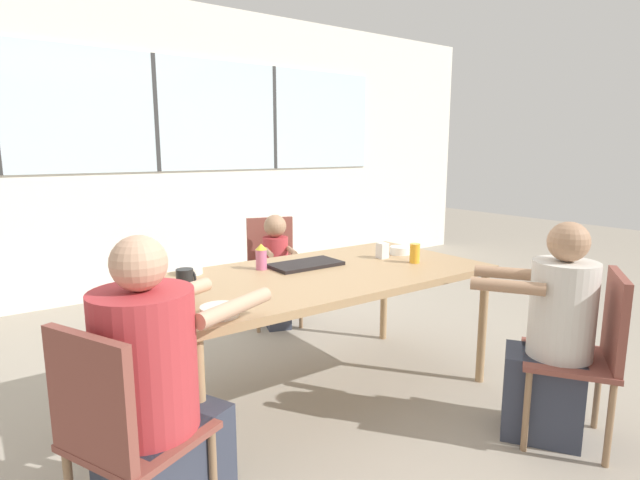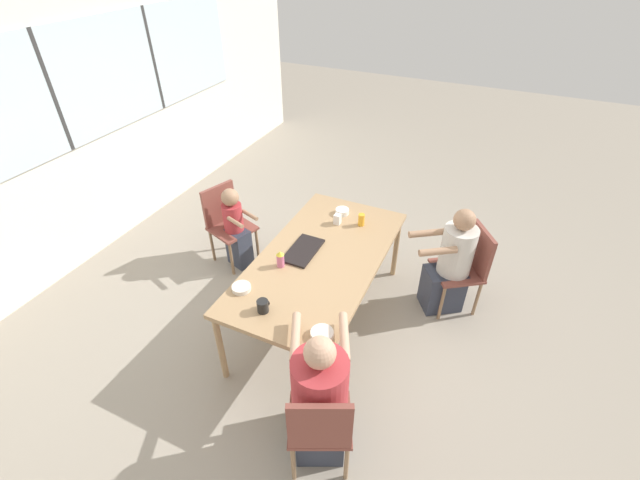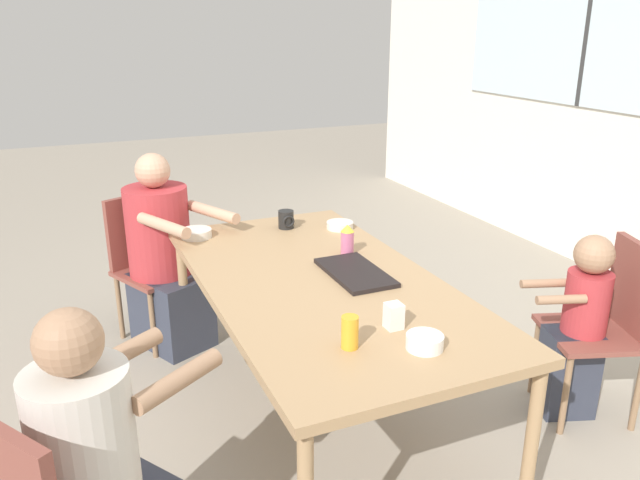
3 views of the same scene
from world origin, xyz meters
TOP-DOWN VIEW (x-y plane):
  - ground_plane at (0.00, 0.00)m, footprint 16.00×16.00m
  - wall_back_with_windows at (0.00, 2.71)m, footprint 8.40×0.08m
  - dining_table at (0.00, 0.00)m, footprint 1.88×0.96m
  - chair_for_woman_green_shirt at (0.75, -1.13)m, footprint 0.55×0.55m
  - chair_for_man_blue_shirt at (-1.23, -0.57)m, footprint 0.53×0.53m
  - chair_for_toddler at (0.44, 1.28)m, footprint 0.51×0.51m
  - person_woman_green_shirt at (0.66, -0.99)m, footprint 0.54×0.60m
  - person_man_blue_shirt at (-1.08, -0.49)m, footprint 0.72×0.58m
  - person_toddler at (0.39, 1.13)m, footprint 0.31×0.41m
  - food_tray_dark at (0.01, 0.16)m, footprint 0.41×0.22m
  - coffee_mug at (-0.73, 0.11)m, footprint 0.09×0.08m
  - sippy_cup at (-0.23, 0.24)m, footprint 0.07×0.07m
  - juice_glass at (0.59, -0.15)m, footprint 0.06×0.06m
  - milk_carton_small at (0.52, 0.06)m, footprint 0.06×0.06m
  - bowl_white_shallow at (0.70, 0.09)m, footprint 0.13×0.13m
  - bowl_cereal at (-0.61, 0.38)m, footprint 0.14×0.14m
  - bowl_fruit at (-0.77, -0.37)m, footprint 0.16×0.16m

SIDE VIEW (x-z plane):
  - ground_plane at x=0.00m, z-range 0.00..0.00m
  - person_toddler at x=0.39m, z-range -0.02..0.88m
  - person_woman_green_shirt at x=0.66m, z-range -0.05..1.02m
  - person_man_blue_shirt at x=-1.08m, z-range -0.07..1.05m
  - chair_for_woman_green_shirt at x=0.75m, z-range 0.08..0.92m
  - chair_for_man_blue_shirt at x=-1.23m, z-range 0.08..0.92m
  - chair_for_toddler at x=0.44m, z-range 0.08..0.92m
  - dining_table at x=0.00m, z-range 0.31..1.04m
  - food_tray_dark at x=0.01m, z-range 0.73..0.75m
  - bowl_cereal at x=-0.61m, z-range 0.73..0.77m
  - bowl_fruit at x=-0.77m, z-range 0.73..0.77m
  - bowl_white_shallow at x=0.70m, z-range 0.73..0.78m
  - milk_carton_small at x=0.52m, z-range 0.73..0.83m
  - coffee_mug at x=-0.73m, z-range 0.73..0.83m
  - juice_glass at x=0.59m, z-range 0.73..0.85m
  - sippy_cup at x=-0.23m, z-range 0.73..0.88m
  - wall_back_with_windows at x=0.00m, z-range 0.03..2.83m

